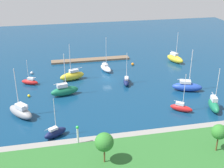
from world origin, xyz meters
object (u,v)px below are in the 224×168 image
sailboat_green_along_channel (65,90)px  sailboat_red_outer_mooring (181,108)px  harbor_beacon (78,133)px  sailboat_yellow_near_pier (72,76)px  sailboat_yellow_lone_south (175,58)px  sailboat_white_mid_basin (106,68)px  pier_dock (91,60)px  sailboat_navy_center_basin (55,133)px  park_tree_midwest (219,132)px  mooring_buoy_white (32,73)px  mooring_buoy_yellow (29,96)px  sailboat_red_far_north (30,82)px  sailboat_navy_lone_north (126,81)px  sailboat_blue_west_end (187,86)px  sailboat_green_by_breakwater (214,105)px  park_tree_center (104,142)px  sailboat_gray_off_beacon (21,111)px  mooring_buoy_orange (133,64)px

sailboat_green_along_channel → sailboat_red_outer_mooring: size_ratio=1.20×
harbor_beacon → sailboat_yellow_near_pier: bearing=-93.1°
sailboat_yellow_near_pier → sailboat_yellow_lone_south: 36.09m
harbor_beacon → sailboat_white_mid_basin: (-12.57, -38.28, -2.30)m
pier_dock → sailboat_green_along_channel: size_ratio=2.39×
sailboat_navy_center_basin → sailboat_green_along_channel: (-3.02, -18.70, 0.40)m
park_tree_midwest → sailboat_yellow_near_pier: 46.43m
mooring_buoy_white → sailboat_red_outer_mooring: bearing=138.0°
mooring_buoy_yellow → sailboat_red_far_north: bearing=-89.8°
sailboat_navy_lone_north → sailboat_yellow_lone_south: sailboat_yellow_lone_south is taller
harbor_beacon → sailboat_blue_west_end: sailboat_blue_west_end is taller
sailboat_green_by_breakwater → harbor_beacon: bearing=-61.4°
harbor_beacon → sailboat_yellow_near_pier: sailboat_yellow_near_pier is taller
harbor_beacon → park_tree_midwest: bearing=162.5°
park_tree_midwest → sailboat_green_along_channel: (24.63, -31.00, -3.81)m
sailboat_navy_center_basin → sailboat_red_outer_mooring: (-28.72, -4.62, -0.05)m
park_tree_center → sailboat_yellow_near_pier: bearing=-87.2°
harbor_beacon → sailboat_green_along_channel: 23.63m
park_tree_midwest → sailboat_red_far_north: bearing=-49.9°
sailboat_yellow_near_pier → sailboat_gray_off_beacon: 22.92m
sailboat_yellow_lone_south → mooring_buoy_orange: size_ratio=11.78×
sailboat_navy_center_basin → sailboat_green_along_channel: bearing=50.9°
harbor_beacon → park_tree_midwest: (-23.62, 7.47, 1.85)m
sailboat_red_far_north → sailboat_green_along_channel: bearing=161.0°
pier_dock → mooring_buoy_white: bearing=24.2°
sailboat_navy_lone_north → sailboat_yellow_lone_south: (-20.58, -14.42, 0.39)m
park_tree_center → sailboat_navy_center_basin: (7.77, -11.31, -4.32)m
sailboat_blue_west_end → sailboat_gray_off_beacon: bearing=-153.1°
sailboat_red_outer_mooring → sailboat_yellow_lone_south: (-12.22, -32.26, 0.42)m
sailboat_gray_off_beacon → sailboat_red_outer_mooring: sailboat_gray_off_beacon is taller
sailboat_navy_center_basin → park_tree_center: bearing=-85.4°
park_tree_center → harbor_beacon: bearing=-60.0°
harbor_beacon → mooring_buoy_yellow: (10.00, -24.40, -2.96)m
park_tree_center → sailboat_gray_off_beacon: 26.04m
pier_dock → mooring_buoy_yellow: mooring_buoy_yellow is taller
sailboat_red_far_north → sailboat_blue_west_end: sailboat_blue_west_end is taller
park_tree_midwest → sailboat_blue_west_end: sailboat_blue_west_end is taller
sailboat_red_outer_mooring → mooring_buoy_orange: size_ratio=10.52×
pier_dock → sailboat_white_mid_basin: 11.40m
sailboat_green_along_channel → sailboat_navy_center_basin: bearing=-111.5°
sailboat_green_along_channel → sailboat_gray_off_beacon: bearing=-150.7°
park_tree_midwest → sailboat_white_mid_basin: bearing=-76.4°
sailboat_white_mid_basin → mooring_buoy_orange: bearing=93.0°
sailboat_red_far_north → mooring_buoy_orange: sailboat_red_far_north is taller
sailboat_red_far_north → sailboat_navy_lone_north: sailboat_navy_lone_north is taller
sailboat_yellow_lone_south → mooring_buoy_white: 46.81m
park_tree_center → sailboat_red_far_north: 41.62m
sailboat_yellow_near_pier → sailboat_gray_off_beacon: (13.01, 18.87, -0.01)m
sailboat_red_outer_mooring → sailboat_yellow_lone_south: bearing=106.7°
pier_dock → mooring_buoy_white: 21.17m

